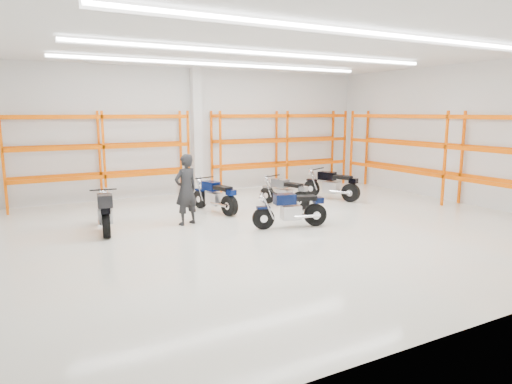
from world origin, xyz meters
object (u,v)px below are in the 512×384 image
motorcycle_main (293,210)px  motorcycle_back_b (216,197)px  motorcycle_back_d (333,186)px  structural_column (197,132)px  standing_man (186,190)px  motorcycle_back_c (286,193)px  motorcycle_back_a (105,212)px

motorcycle_main → motorcycle_back_b: bearing=112.0°
motorcycle_back_d → structural_column: (-3.60, 3.38, 1.76)m
motorcycle_back_d → standing_man: 5.69m
motorcycle_main → motorcycle_back_c: size_ratio=1.05×
structural_column → motorcycle_back_d: bearing=-43.2°
motorcycle_back_a → structural_column: (4.05, 4.14, 1.73)m
motorcycle_back_a → motorcycle_back_c: motorcycle_back_a is taller
motorcycle_back_a → motorcycle_back_d: size_ratio=1.06×
motorcycle_back_a → structural_column: structural_column is taller
motorcycle_main → motorcycle_back_d: 4.14m
motorcycle_back_a → standing_man: 2.11m
standing_man → structural_column: bearing=-132.0°
motorcycle_back_b → structural_column: bearing=77.9°
standing_man → motorcycle_back_c: bearing=173.2°
structural_column → standing_man: bearing=-114.8°
motorcycle_back_c → motorcycle_back_d: motorcycle_back_d is taller
motorcycle_back_a → motorcycle_back_b: size_ratio=1.04×
motorcycle_back_c → motorcycle_back_b: bearing=171.6°
motorcycle_back_b → structural_column: (0.71, 3.33, 1.78)m
motorcycle_back_d → structural_column: size_ratio=0.44×
motorcycle_main → standing_man: size_ratio=1.05×
standing_man → motorcycle_back_d: bearing=172.1°
motorcycle_main → motorcycle_back_a: bearing=158.0°
motorcycle_back_b → motorcycle_back_d: (4.32, -0.06, 0.02)m
motorcycle_back_a → standing_man: (2.06, -0.16, 0.42)m
motorcycle_main → motorcycle_back_b: (-1.05, 2.59, 0.01)m
motorcycle_back_b → motorcycle_back_a: bearing=-166.2°
motorcycle_main → motorcycle_back_c: bearing=62.3°
motorcycle_back_c → structural_column: (-1.53, 3.66, 1.80)m
motorcycle_main → motorcycle_back_c: 2.56m
motorcycle_back_b → standing_man: 1.68m
motorcycle_back_a → motorcycle_back_d: 7.69m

